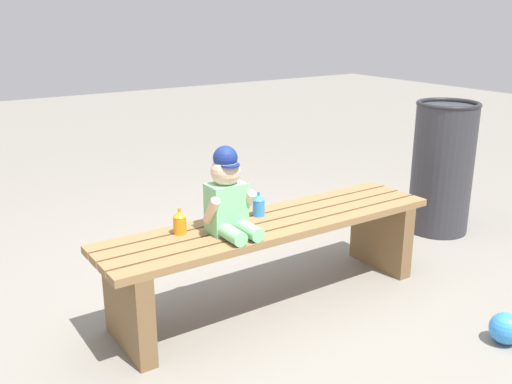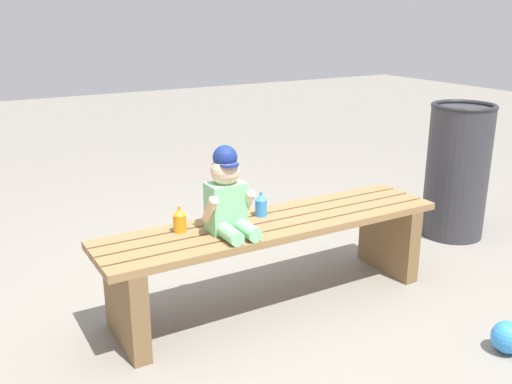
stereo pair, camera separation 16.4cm
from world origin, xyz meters
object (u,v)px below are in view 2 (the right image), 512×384
at_px(park_bench, 274,246).
at_px(child_figure, 228,195).
at_px(sippy_cup_right, 261,205).
at_px(sippy_cup_left, 180,220).
at_px(trash_bin, 457,171).
at_px(toy_ball, 508,337).

xyz_separation_m(park_bench, child_figure, (-0.26, -0.02, 0.31)).
relative_size(park_bench, sippy_cup_right, 14.20).
relative_size(park_bench, sippy_cup_left, 14.20).
bearing_deg(sippy_cup_left, sippy_cup_right, 0.00).
bearing_deg(sippy_cup_left, child_figure, -29.82).
bearing_deg(sippy_cup_left, trash_bin, 3.20).
xyz_separation_m(park_bench, trash_bin, (1.51, 0.20, 0.13)).
bearing_deg(park_bench, toy_ball, -54.09).
bearing_deg(child_figure, park_bench, 4.26).
relative_size(toy_ball, trash_bin, 0.16).
bearing_deg(toy_ball, sippy_cup_left, 138.28).
bearing_deg(child_figure, sippy_cup_left, 150.18).
bearing_deg(trash_bin, toy_ball, -128.46).
height_order(toy_ball, trash_bin, trash_bin).
relative_size(sippy_cup_left, trash_bin, 0.14).
relative_size(child_figure, trash_bin, 0.47).
relative_size(sippy_cup_right, trash_bin, 0.14).
bearing_deg(sippy_cup_right, toy_ball, -55.85).
xyz_separation_m(sippy_cup_left, trash_bin, (1.96, 0.11, -0.06)).
distance_m(sippy_cup_left, trash_bin, 1.97).
distance_m(sippy_cup_right, trash_bin, 1.53).
xyz_separation_m(park_bench, sippy_cup_right, (-0.02, 0.09, 0.19)).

